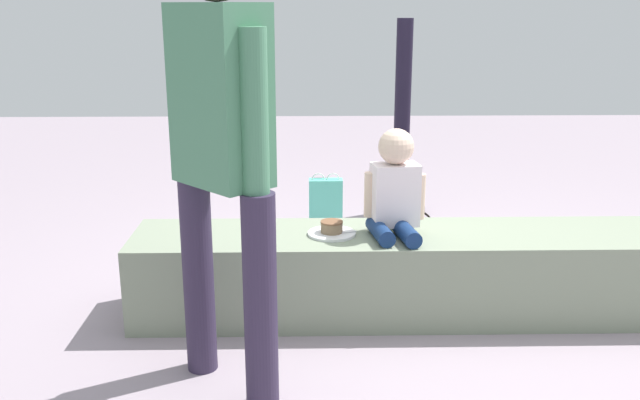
% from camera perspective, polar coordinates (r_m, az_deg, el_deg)
% --- Properties ---
extents(ground_plane, '(12.00, 12.00, 0.00)m').
position_cam_1_polar(ground_plane, '(3.35, 7.88, -9.17)').
color(ground_plane, gray).
extents(concrete_ledge, '(2.63, 0.48, 0.40)m').
position_cam_1_polar(concrete_ledge, '(3.27, 8.01, -6.02)').
color(concrete_ledge, gray).
rests_on(concrete_ledge, ground_plane).
extents(child_seated, '(0.28, 0.33, 0.48)m').
position_cam_1_polar(child_seated, '(3.12, 6.22, 0.94)').
color(child_seated, navy).
rests_on(child_seated, concrete_ledge).
extents(adult_standing, '(0.38, 0.39, 1.68)m').
position_cam_1_polar(adult_standing, '(2.41, -8.19, 6.12)').
color(adult_standing, '#2F263E').
rests_on(adult_standing, ground_plane).
extents(cake_plate, '(0.22, 0.22, 0.07)m').
position_cam_1_polar(cake_plate, '(3.14, 0.98, -2.52)').
color(cake_plate, white).
rests_on(cake_plate, concrete_ledge).
extents(gift_bag, '(0.22, 0.09, 0.37)m').
position_cam_1_polar(gift_bag, '(4.46, 0.47, -0.29)').
color(gift_bag, '#59C6B2').
rests_on(gift_bag, ground_plane).
extents(railing_post, '(0.36, 0.36, 1.33)m').
position_cam_1_polar(railing_post, '(4.77, 6.77, 5.00)').
color(railing_post, black).
rests_on(railing_post, ground_plane).
extents(water_bottle_near_gift, '(0.07, 0.07, 0.24)m').
position_cam_1_polar(water_bottle_near_gift, '(4.07, 15.09, -3.37)').
color(water_bottle_near_gift, silver).
rests_on(water_bottle_near_gift, ground_plane).
extents(water_bottle_far_side, '(0.07, 0.07, 0.19)m').
position_cam_1_polar(water_bottle_far_side, '(4.41, 21.55, -2.74)').
color(water_bottle_far_side, silver).
rests_on(water_bottle_far_side, ground_plane).
extents(handbag_black_leather, '(0.32, 0.12, 0.30)m').
position_cam_1_polar(handbag_black_leather, '(3.96, 7.73, -3.59)').
color(handbag_black_leather, black).
rests_on(handbag_black_leather, ground_plane).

